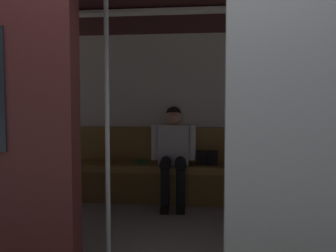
{
  "coord_description": "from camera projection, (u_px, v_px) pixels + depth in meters",
  "views": [
    {
      "loc": [
        -0.37,
        2.17,
        1.25
      ],
      "look_at": [
        0.04,
        -1.31,
        1.03
      ],
      "focal_mm": 38.97,
      "sensor_mm": 36.0,
      "label": 1
    }
  ],
  "objects": [
    {
      "name": "train_car",
      "position": [
        165.0,
        75.0,
        3.42
      ],
      "size": [
        6.4,
        2.84,
        2.27
      ],
      "color": "#ADAFB5",
      "rests_on": "ground_plane"
    },
    {
      "name": "bench_seat",
      "position": [
        180.0,
        174.0,
        4.55
      ],
      "size": [
        2.93,
        0.44,
        0.48
      ],
      "color": "olive",
      "rests_on": "ground_plane"
    },
    {
      "name": "person_seated",
      "position": [
        173.0,
        148.0,
        4.49
      ],
      "size": [
        0.55,
        0.69,
        1.21
      ],
      "color": "silver",
      "rests_on": "ground_plane"
    },
    {
      "name": "handbag",
      "position": [
        207.0,
        158.0,
        4.57
      ],
      "size": [
        0.26,
        0.15,
        0.17
      ],
      "color": "black",
      "rests_on": "bench_seat"
    },
    {
      "name": "book",
      "position": [
        141.0,
        162.0,
        4.7
      ],
      "size": [
        0.23,
        0.26,
        0.03
      ],
      "primitive_type": "cube",
      "rotation": [
        0.0,
        0.0,
        0.48
      ],
      "color": "#33723F",
      "rests_on": "bench_seat"
    },
    {
      "name": "grab_pole_door",
      "position": [
        107.0,
        128.0,
        2.73
      ],
      "size": [
        0.04,
        0.04,
        2.13
      ],
      "primitive_type": "cylinder",
      "color": "silver",
      "rests_on": "ground_plane"
    }
  ]
}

